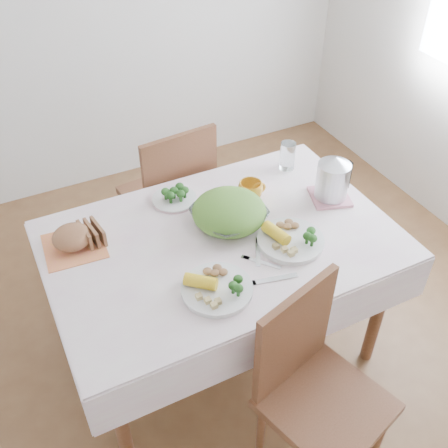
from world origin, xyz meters
name	(u,v)px	position (x,y,z in m)	size (l,w,h in m)	color
floor	(222,346)	(0.00, 0.00, 0.00)	(3.60, 3.60, 0.00)	brown
dining_table	(222,298)	(0.00, 0.00, 0.38)	(1.40, 0.90, 0.75)	brown
tablecloth	(222,239)	(0.00, 0.00, 0.76)	(1.50, 1.00, 0.01)	white
chair_near	(327,404)	(0.08, -0.74, 0.47)	(0.42, 0.42, 0.94)	brown
chair_far	(167,197)	(0.02, 0.76, 0.47)	(0.44, 0.44, 0.97)	brown
salad_bowl	(229,216)	(0.08, 0.08, 0.80)	(0.31, 0.31, 0.08)	white
dinner_plate_left	(217,289)	(-0.16, -0.27, 0.77)	(0.28, 0.28, 0.02)	white
dinner_plate_right	(290,241)	(0.25, -0.16, 0.77)	(0.29, 0.29, 0.02)	white
broccoli_plate	(174,199)	(-0.08, 0.34, 0.77)	(0.21, 0.21, 0.02)	beige
napkin	(74,246)	(-0.59, 0.23, 0.76)	(0.25, 0.25, 0.00)	#EE824C
bread_loaf	(72,236)	(-0.59, 0.23, 0.82)	(0.17, 0.16, 0.10)	brown
yellow_mug	(250,191)	(0.25, 0.20, 0.81)	(0.12, 0.12, 0.09)	gold
glass_tumbler	(287,157)	(0.54, 0.34, 0.83)	(0.08, 0.08, 0.15)	white
pink_tray	(330,197)	(0.59, 0.03, 0.77)	(0.18, 0.18, 0.01)	pink
electric_kettle	(333,177)	(0.59, 0.03, 0.88)	(0.15, 0.15, 0.22)	#B2B5BA
fork_left	(262,262)	(0.08, -0.21, 0.76)	(0.02, 0.17, 0.00)	silver
fork_right	(258,252)	(0.10, -0.15, 0.76)	(0.02, 0.17, 0.00)	silver
knife	(273,279)	(0.07, -0.31, 0.76)	(0.02, 0.21, 0.00)	silver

